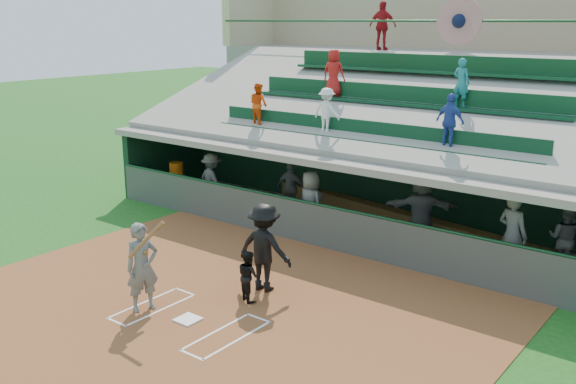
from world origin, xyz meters
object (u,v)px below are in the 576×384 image
Objects in this scene: batter_at_plate at (142,267)px; white_table at (176,187)px; home_plate at (188,319)px; water_cooler at (176,169)px; catcher at (249,276)px.

white_table is at bearing 132.86° from batter_at_plate.
home_plate is 0.97× the size of water_cooler.
home_plate is at bearing 101.60° from catcher.
white_table is at bearing 138.55° from home_plate.
catcher is at bearing 77.57° from home_plate.
white_table is 0.58m from water_cooler.
white_table is (-7.04, 4.51, -0.16)m from catcher.
batter_at_plate reaches higher than home_plate.
home_plate is 0.22× the size of batter_at_plate.
white_table is at bearing -73.10° from water_cooler.
home_plate is at bearing 9.57° from batter_at_plate.
catcher is (1.37, 1.61, -0.38)m from batter_at_plate.
catcher is 8.36m from white_table.
batter_at_plate is 8.36m from white_table.
batter_at_plate reaches higher than water_cooler.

